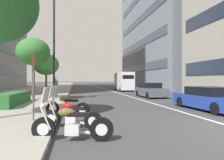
# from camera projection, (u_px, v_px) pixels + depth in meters

# --- Properties ---
(sidewalk_right_plaza) EXTENTS (160.00, 9.28, 0.15)m
(sidewalk_right_plaza) POSITION_uv_depth(u_px,v_px,m) (43.00, 89.00, 33.50)
(sidewalk_right_plaza) COLOR gray
(sidewalk_right_plaza) RESTS_ON ground
(lane_centre_stripe) EXTENTS (110.00, 0.16, 0.01)m
(lane_centre_stripe) POSITION_uv_depth(u_px,v_px,m) (101.00, 88.00, 40.49)
(lane_centre_stripe) COLOR silver
(lane_centre_stripe) RESTS_ON ground
(motorcycle_by_sign_pole) EXTENTS (0.73, 2.22, 1.48)m
(motorcycle_by_sign_pole) POSITION_uv_depth(u_px,v_px,m) (71.00, 125.00, 5.27)
(motorcycle_by_sign_pole) COLOR black
(motorcycle_by_sign_pole) RESTS_ON ground
(motorcycle_under_tarp) EXTENTS (1.12, 2.00, 1.47)m
(motorcycle_under_tarp) POSITION_uv_depth(u_px,v_px,m) (71.00, 116.00, 6.62)
(motorcycle_under_tarp) COLOR black
(motorcycle_under_tarp) RESTS_ON ground
(motorcycle_second_in_row) EXTENTS (0.96, 2.02, 1.09)m
(motorcycle_second_in_row) POSITION_uv_depth(u_px,v_px,m) (67.00, 107.00, 9.03)
(motorcycle_second_in_row) COLOR black
(motorcycle_second_in_row) RESTS_ON ground
(car_mid_block_traffic) EXTENTS (4.56, 2.01, 1.30)m
(car_mid_block_traffic) POSITION_uv_depth(u_px,v_px,m) (209.00, 99.00, 10.79)
(car_mid_block_traffic) COLOR navy
(car_mid_block_traffic) RESTS_ON ground
(car_far_down_avenue) EXTENTS (4.15, 1.92, 1.42)m
(car_far_down_avenue) POSITION_uv_depth(u_px,v_px,m) (150.00, 90.00, 18.83)
(car_far_down_avenue) COLOR #4C515B
(car_far_down_avenue) RESTS_ON ground
(delivery_van_ahead) EXTENTS (6.06, 2.21, 2.85)m
(delivery_van_ahead) POSITION_uv_depth(u_px,v_px,m) (124.00, 81.00, 30.10)
(delivery_van_ahead) COLOR silver
(delivery_van_ahead) RESTS_ON ground
(parking_sign_by_curb) EXTENTS (0.32, 0.06, 2.50)m
(parking_sign_by_curb) POSITION_uv_depth(u_px,v_px,m) (34.00, 80.00, 7.29)
(parking_sign_by_curb) COLOR #47494C
(parking_sign_by_curb) RESTS_ON sidewalk_right_plaza
(street_lamp_with_banners) EXTENTS (1.26, 2.25, 9.08)m
(street_lamp_with_banners) POSITION_uv_depth(u_px,v_px,m) (57.00, 35.00, 16.23)
(street_lamp_with_banners) COLOR #232326
(street_lamp_with_banners) RESTS_ON sidewalk_right_plaza
(clipped_hedge_bed) EXTENTS (4.91, 1.10, 0.74)m
(clipped_hedge_bed) POSITION_uv_depth(u_px,v_px,m) (13.00, 98.00, 12.06)
(clipped_hedge_bed) COLOR #28602D
(clipped_hedge_bed) RESTS_ON sidewalk_right_plaza
(street_tree_far_plaza) EXTENTS (2.62, 2.62, 4.94)m
(street_tree_far_plaza) POSITION_uv_depth(u_px,v_px,m) (33.00, 52.00, 15.57)
(street_tree_far_plaza) COLOR #473323
(street_tree_far_plaza) RESTS_ON sidewalk_right_plaza
(street_tree_mid_sidewalk) EXTENTS (3.00, 3.00, 4.68)m
(street_tree_mid_sidewalk) POSITION_uv_depth(u_px,v_px,m) (46.00, 65.00, 23.10)
(street_tree_mid_sidewalk) COLOR #473323
(street_tree_mid_sidewalk) RESTS_ON sidewalk_right_plaza
(pedestrian_on_plaza) EXTENTS (0.35, 0.45, 1.73)m
(pedestrian_on_plaza) POSITION_uv_depth(u_px,v_px,m) (55.00, 87.00, 17.89)
(pedestrian_on_plaza) COLOR maroon
(pedestrian_on_plaza) RESTS_ON sidewalk_right_plaza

